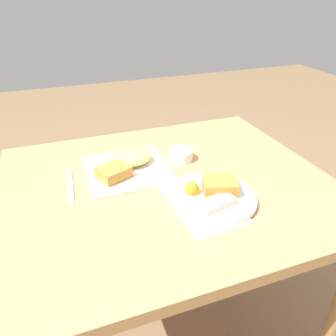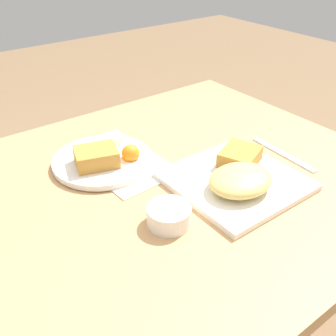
% 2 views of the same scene
% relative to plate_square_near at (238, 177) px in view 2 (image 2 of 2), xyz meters
% --- Properties ---
extents(dining_table, '(1.03, 0.87, 0.74)m').
position_rel_plate_square_near_xyz_m(dining_table, '(-0.11, 0.11, -0.11)').
color(dining_table, tan).
rests_on(dining_table, ground_plane).
extents(menu_card, '(0.19, 0.30, 0.00)m').
position_rel_plate_square_near_xyz_m(menu_card, '(-0.16, 0.25, -0.02)').
color(menu_card, silver).
rests_on(menu_card, dining_table).
extents(plate_square_near, '(0.27, 0.27, 0.06)m').
position_rel_plate_square_near_xyz_m(plate_square_near, '(0.00, 0.00, 0.00)').
color(plate_square_near, white).
rests_on(plate_square_near, dining_table).
extents(plate_oval_far, '(0.24, 0.24, 0.05)m').
position_rel_plate_square_near_xyz_m(plate_oval_far, '(-0.20, 0.26, -0.00)').
color(plate_oval_far, white).
rests_on(plate_oval_far, menu_card).
extents(sauce_ramekin, '(0.09, 0.09, 0.04)m').
position_rel_plate_square_near_xyz_m(sauce_ramekin, '(-0.20, -0.01, -0.00)').
color(sauce_ramekin, white).
rests_on(sauce_ramekin, dining_table).
extents(butter_knife, '(0.03, 0.20, 0.00)m').
position_rel_plate_square_near_xyz_m(butter_knife, '(0.19, 0.02, -0.02)').
color(butter_knife, silver).
rests_on(butter_knife, dining_table).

